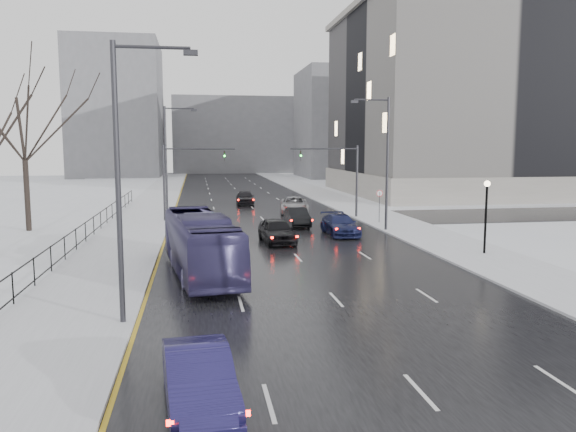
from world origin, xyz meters
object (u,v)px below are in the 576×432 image
tree_park_e (29,232)px  mast_signal_right (345,172)px  bus (201,244)px  no_uturn_sign (380,196)px  sedan_right_far (340,225)px  sedan_left_near (199,378)px  streetlight_l_far (168,155)px  sedan_right_cross (294,205)px  sedan_right_near (297,217)px  sedan_center_near (277,231)px  mast_signal_left (177,174)px  sedan_center_far (245,198)px  streetlight_l_near (124,170)px  lamppost_r_mid (486,206)px  streetlight_r_mid (384,157)px

tree_park_e → mast_signal_right: 26.16m
tree_park_e → bus: tree_park_e is taller
no_uturn_sign → sedan_right_far: 7.21m
sedan_left_near → streetlight_l_far: bearing=87.9°
tree_park_e → sedan_left_near: (12.47, -30.97, 0.79)m
sedan_right_cross → sedan_left_near: bearing=-95.4°
tree_park_e → sedan_right_near: 20.43m
no_uturn_sign → sedan_center_near: bearing=-140.9°
mast_signal_left → bus: size_ratio=0.59×
tree_park_e → sedan_center_far: size_ratio=2.92×
mast_signal_left → sedan_right_cross: 12.11m
no_uturn_sign → sedan_left_near: bearing=-115.7°
mast_signal_left → sedan_right_cross: (10.81, 4.36, -3.28)m
streetlight_l_near → mast_signal_right: 32.03m
lamppost_r_mid → sedan_right_near: lamppost_r_mid is taller
sedan_center_near → tree_park_e: bearing=151.7°
lamppost_r_mid → streetlight_l_near: bearing=-152.4°
no_uturn_sign → sedan_center_far: size_ratio=0.58×
mast_signal_left → sedan_right_cross: size_ratio=1.15×
sedan_left_near → bus: bearing=83.6°
no_uturn_sign → sedan_right_near: (-6.99, -0.45, -1.52)m
sedan_center_far → streetlight_r_mid: bearing=-65.0°
streetlight_l_far → bus: size_ratio=0.91×
lamppost_r_mid → sedan_right_cross: (-7.52, 22.36, -2.12)m
bus → sedan_center_far: 33.54m
sedan_right_near → sedan_right_cross: sedan_right_cross is taller
mast_signal_left → sedan_right_far: (11.83, -9.25, -3.33)m
streetlight_r_mid → sedan_right_far: 6.20m
bus → no_uturn_sign: bearing=40.0°
bus → sedan_right_cross: size_ratio=1.94×
streetlight_l_far → sedan_left_near: 39.34m
tree_park_e → streetlight_l_near: bearing=-67.3°
streetlight_l_near → sedan_right_cross: streetlight_l_near is taller
sedan_center_far → sedan_right_near: bearing=-78.7°
mast_signal_left → sedan_center_far: bearing=62.0°
lamppost_r_mid → sedan_center_near: 13.19m
streetlight_l_far → sedan_right_far: (12.67, -13.25, -4.84)m
sedan_left_near → sedan_right_cross: sedan_right_cross is taller
sedan_left_near → bus: 14.68m
mast_signal_right → no_uturn_sign: mast_signal_right is taller
tree_park_e → sedan_right_far: (22.70, -5.25, 0.78)m
mast_signal_right → mast_signal_left: bearing=180.0°
mast_signal_left → sedan_center_near: (6.83, -11.88, -3.24)m
no_uturn_sign → streetlight_l_near: bearing=-125.9°
sedan_center_near → mast_signal_left: bearing=115.6°
tree_park_e → mast_signal_left: size_ratio=2.08×
streetlight_l_far → bus: (2.62, -24.31, -4.05)m
sedan_right_far → mast_signal_right: bearing=72.4°
mast_signal_right → sedan_center_far: mast_signal_right is taller
sedan_left_near → sedan_center_near: 23.67m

